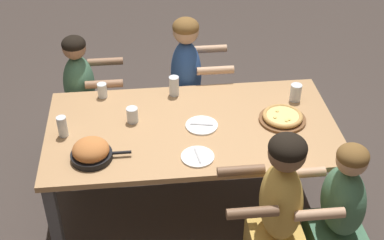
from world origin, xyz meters
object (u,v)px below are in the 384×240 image
at_px(drinking_glass_a, 62,126).
at_px(drinking_glass_e, 102,91).
at_px(drinking_glass_d, 132,116).
at_px(skillet_bowl, 91,152).
at_px(drinking_glass_b, 296,93).
at_px(diner_near_midright, 277,223).
at_px(pizza_board_main, 283,118).
at_px(empty_plate_b, 198,157).
at_px(empty_plate_a, 202,125).
at_px(diner_far_left, 83,105).
at_px(diner_far_center, 187,93).
at_px(diner_near_right, 337,225).
at_px(drinking_glass_c, 174,87).

distance_m(drinking_glass_a, drinking_glass_e, 0.51).
bearing_deg(drinking_glass_d, skillet_bowl, -124.74).
bearing_deg(drinking_glass_b, diner_near_midright, -109.30).
height_order(pizza_board_main, empty_plate_b, pizza_board_main).
distance_m(empty_plate_a, diner_far_left, 1.17).
relative_size(empty_plate_b, diner_far_center, 0.17).
relative_size(pizza_board_main, diner_near_midright, 0.27).
bearing_deg(diner_far_center, diner_near_midright, 15.16).
xyz_separation_m(diner_far_center, diner_near_midright, (0.40, -1.47, -0.00)).
relative_size(diner_far_left, diner_far_center, 0.91).
height_order(drinking_glass_b, drinking_glass_d, drinking_glass_b).
bearing_deg(diner_far_center, diner_near_right, 27.70).
bearing_deg(diner_near_midright, diner_far_left, 40.08).
bearing_deg(empty_plate_a, diner_near_midright, -63.19).
height_order(empty_plate_b, diner_near_right, diner_near_right).
relative_size(empty_plate_a, drinking_glass_e, 2.05).
height_order(drinking_glass_d, diner_far_left, diner_far_left).
relative_size(drinking_glass_c, diner_near_right, 0.13).
bearing_deg(diner_far_center, pizza_board_main, 38.50).
xyz_separation_m(drinking_glass_d, diner_near_midright, (0.83, -0.83, -0.26)).
height_order(drinking_glass_b, drinking_glass_c, drinking_glass_c).
distance_m(empty_plate_a, diner_far_center, 0.77).
xyz_separation_m(drinking_glass_e, diner_far_center, (0.64, 0.30, -0.25)).
bearing_deg(empty_plate_b, drinking_glass_d, 132.90).
bearing_deg(empty_plate_a, pizza_board_main, 0.49).
height_order(pizza_board_main, skillet_bowl, skillet_bowl).
bearing_deg(diner_far_center, drinking_glass_b, 56.16).
height_order(empty_plate_a, drinking_glass_a, drinking_glass_a).
xyz_separation_m(drinking_glass_a, drinking_glass_b, (1.62, 0.25, -0.01)).
xyz_separation_m(drinking_glass_a, drinking_glass_c, (0.76, 0.42, -0.01)).
height_order(skillet_bowl, drinking_glass_c, drinking_glass_c).
bearing_deg(drinking_glass_c, skillet_bowl, -129.73).
bearing_deg(diner_near_right, drinking_glass_d, 55.35).
relative_size(drinking_glass_b, drinking_glass_d, 1.19).
bearing_deg(drinking_glass_b, drinking_glass_d, -173.03).
relative_size(skillet_bowl, diner_far_left, 0.34).
bearing_deg(diner_far_left, diner_near_midright, 40.08).
relative_size(empty_plate_b, drinking_glass_e, 1.96).
relative_size(empty_plate_a, drinking_glass_b, 1.71).
xyz_separation_m(drinking_glass_a, diner_far_center, (0.88, 0.75, -0.28)).
bearing_deg(drinking_glass_a, diner_far_center, 40.27).
height_order(pizza_board_main, drinking_glass_a, drinking_glass_a).
bearing_deg(diner_near_right, pizza_board_main, 14.16).
distance_m(empty_plate_a, empty_plate_b, 0.33).
distance_m(skillet_bowl, diner_near_right, 1.56).
relative_size(drinking_glass_c, drinking_glass_d, 1.37).
bearing_deg(drinking_glass_b, empty_plate_a, -160.78).
bearing_deg(drinking_glass_a, drinking_glass_b, 8.90).
relative_size(empty_plate_a, diner_near_right, 0.20).
xyz_separation_m(skillet_bowl, empty_plate_b, (0.66, -0.06, -0.05)).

